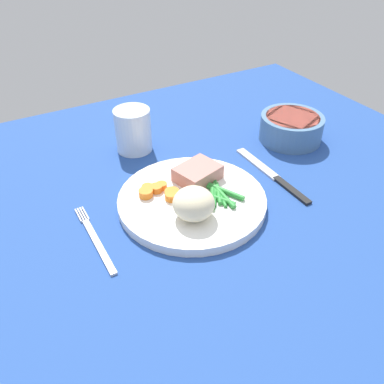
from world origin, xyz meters
TOP-DOWN VIEW (x-y plane):
  - dining_table at (0.00, 0.00)cm, footprint 120.00×90.00cm
  - dinner_plate at (3.39, -2.61)cm, footprint 25.03×25.03cm
  - meat_portion at (6.77, 1.33)cm, footprint 8.68×7.69cm
  - mashed_potatoes at (1.13, -7.12)cm, footprint 6.59×6.61cm
  - carrot_slices at (-1.08, 0.86)cm, footprint 6.42×6.22cm
  - green_beans at (7.44, -4.64)cm, footprint 6.62×9.06cm
  - fork at (-13.85, -2.87)cm, footprint 1.44×16.60cm
  - knife at (20.63, -2.89)cm, footprint 1.70×20.50cm
  - water_glass at (2.12, 19.08)cm, footprint 7.25×7.25cm
  - salad_bowl at (32.60, 6.53)cm, footprint 13.09×13.09cm

SIDE VIEW (x-z plane):
  - dining_table at x=0.00cm, z-range 0.00..2.00cm
  - knife at x=20.63cm, z-range 1.88..2.52cm
  - fork at x=-13.85cm, z-range 2.00..2.40cm
  - dinner_plate at x=3.39cm, z-range 2.00..3.60cm
  - green_beans at x=7.44cm, z-range 3.54..4.43cm
  - carrot_slices at x=-1.08cm, z-range 3.53..4.77cm
  - meat_portion at x=6.77cm, z-range 3.60..6.21cm
  - salad_bowl at x=32.60cm, z-range 2.35..7.75cm
  - water_glass at x=2.12cm, z-range 1.35..10.11cm
  - mashed_potatoes at x=1.13cm, z-range 3.60..8.69cm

